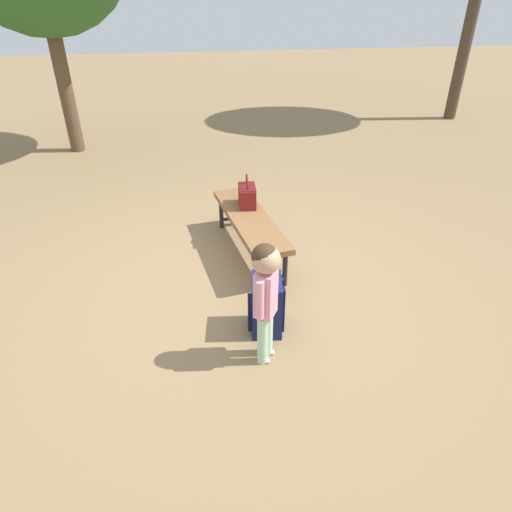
% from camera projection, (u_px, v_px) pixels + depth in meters
% --- Properties ---
extents(ground_plane, '(40.00, 40.00, 0.00)m').
position_uv_depth(ground_plane, '(242.00, 290.00, 4.26)').
color(ground_plane, '#8C704C').
rests_on(ground_plane, ground).
extents(park_bench, '(1.64, 0.61, 0.45)m').
position_uv_depth(park_bench, '(249.00, 221.00, 4.67)').
color(park_bench, brown).
rests_on(park_bench, ground).
extents(handbag, '(0.34, 0.21, 0.37)m').
position_uv_depth(handbag, '(247.00, 195.00, 4.82)').
color(handbag, maroon).
rests_on(handbag, park_bench).
extents(child_standing, '(0.24, 0.21, 1.03)m').
position_uv_depth(child_standing, '(265.00, 286.00, 3.13)').
color(child_standing, '#B2D8B2').
rests_on(child_standing, ground).
extents(backpack_large, '(0.37, 0.33, 0.57)m').
position_uv_depth(backpack_large, '(266.00, 301.00, 3.65)').
color(backpack_large, '#191E4C').
rests_on(backpack_large, ground).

